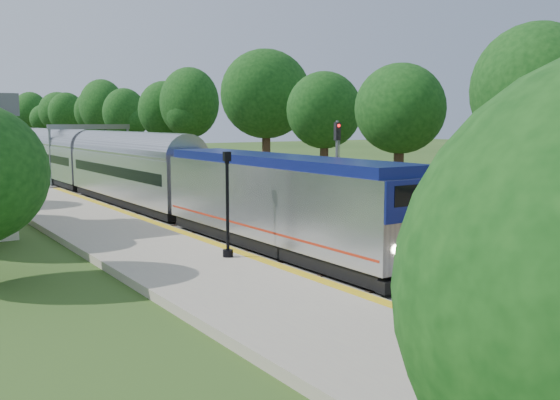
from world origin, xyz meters
TOP-DOWN VIEW (x-y plane):
  - trackbed at (2.00, 60.00)m, footprint 9.50×170.00m
  - platform at (-5.20, 16.00)m, footprint 6.40×68.00m
  - yellow_stripe at (-2.35, 16.00)m, footprint 0.55×68.00m
  - embankment at (10.35, 60.00)m, footprint 10.64×170.00m
  - signal_gantry at (2.47, 54.99)m, footprint 8.40×0.38m
  - trees_behind_platform at (-11.17, 20.67)m, footprint 7.82×53.32m
  - train at (0.00, 68.23)m, footprint 3.11×124.65m
  - lamppost_mid at (-3.82, 1.30)m, footprint 0.40×0.40m
  - lamppost_far at (-3.29, 15.37)m, footprint 0.47×0.47m
  - signal_platform at (-2.90, 2.07)m, footprint 0.33×0.26m
  - signal_farside at (6.20, 19.35)m, footprint 0.35×0.28m

SIDE VIEW (x-z plane):
  - trackbed at x=2.00m, z-range -0.07..0.21m
  - platform at x=-5.20m, z-range 0.00..0.38m
  - yellow_stripe at x=-2.35m, z-range 0.38..0.39m
  - embankment at x=10.35m, z-range -3.89..7.80m
  - lamppost_mid at x=-3.82m, z-range 0.17..4.17m
  - train at x=0.00m, z-range 0.05..4.62m
  - lamppost_far at x=-3.29m, z-range 0.12..4.91m
  - signal_platform at x=-2.90m, z-range 1.02..6.59m
  - signal_farside at x=6.20m, z-range 0.83..7.27m
  - trees_behind_platform at x=-11.17m, z-range 0.93..8.14m
  - signal_gantry at x=2.47m, z-range 1.72..7.92m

